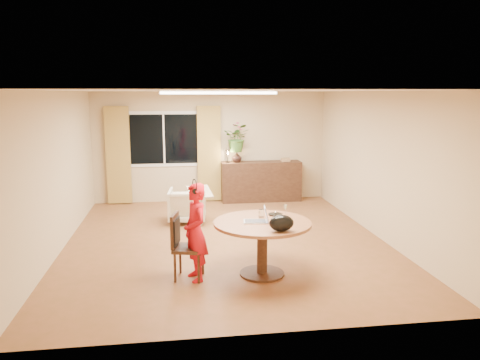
% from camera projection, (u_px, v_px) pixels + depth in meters
% --- Properties ---
extents(floor, '(6.50, 6.50, 0.00)m').
position_uv_depth(floor, '(226.00, 241.00, 8.21)').
color(floor, brown).
rests_on(floor, ground).
extents(ceiling, '(6.50, 6.50, 0.00)m').
position_uv_depth(ceiling, '(225.00, 91.00, 7.73)').
color(ceiling, white).
rests_on(ceiling, wall_back).
extents(wall_back, '(5.50, 0.00, 5.50)m').
position_uv_depth(wall_back, '(211.00, 147.00, 11.14)').
color(wall_back, tan).
rests_on(wall_back, floor).
extents(wall_left, '(0.00, 6.50, 6.50)m').
position_uv_depth(wall_left, '(58.00, 172.00, 7.60)').
color(wall_left, tan).
rests_on(wall_left, floor).
extents(wall_right, '(0.00, 6.50, 6.50)m').
position_uv_depth(wall_right, '(379.00, 165.00, 8.35)').
color(wall_right, tan).
rests_on(wall_right, floor).
extents(window, '(1.70, 0.03, 1.30)m').
position_uv_depth(window, '(164.00, 139.00, 10.93)').
color(window, white).
rests_on(window, wall_back).
extents(curtain_left, '(0.55, 0.08, 2.25)m').
position_uv_depth(curtain_left, '(118.00, 155.00, 10.78)').
color(curtain_left, olive).
rests_on(curtain_left, wall_back).
extents(curtain_right, '(0.55, 0.08, 2.25)m').
position_uv_depth(curtain_right, '(209.00, 154.00, 11.06)').
color(curtain_right, olive).
rests_on(curtain_right, wall_back).
extents(ceiling_panel, '(2.20, 0.35, 0.05)m').
position_uv_depth(ceiling_panel, '(218.00, 93.00, 8.91)').
color(ceiling_panel, white).
rests_on(ceiling_panel, ceiling).
extents(dining_table, '(1.38, 1.38, 0.78)m').
position_uv_depth(dining_table, '(262.00, 233.00, 6.59)').
color(dining_table, brown).
rests_on(dining_table, floor).
extents(dining_chair, '(0.53, 0.50, 0.93)m').
position_uv_depth(dining_chair, '(189.00, 246.00, 6.49)').
color(dining_chair, black).
rests_on(dining_chair, floor).
extents(child, '(0.57, 0.46, 1.36)m').
position_uv_depth(child, '(195.00, 232.00, 6.42)').
color(child, red).
rests_on(child, floor).
extents(laptop, '(0.37, 0.27, 0.23)m').
position_uv_depth(laptop, '(255.00, 214.00, 6.52)').
color(laptop, '#B7B7BC').
rests_on(laptop, dining_table).
extents(tumbler, '(0.09, 0.09, 0.11)m').
position_uv_depth(tumbler, '(261.00, 213.00, 6.80)').
color(tumbler, white).
rests_on(tumbler, dining_table).
extents(wine_glass, '(0.07, 0.07, 0.19)m').
position_uv_depth(wine_glass, '(285.00, 211.00, 6.78)').
color(wine_glass, white).
rests_on(wine_glass, dining_table).
extents(pot_lid, '(0.23, 0.23, 0.03)m').
position_uv_depth(pot_lid, '(275.00, 214.00, 6.92)').
color(pot_lid, white).
rests_on(pot_lid, dining_table).
extents(handbag, '(0.35, 0.23, 0.22)m').
position_uv_depth(handbag, '(281.00, 223.00, 6.08)').
color(handbag, black).
rests_on(handbag, dining_table).
extents(armchair, '(0.79, 0.81, 0.68)m').
position_uv_depth(armchair, '(187.00, 205.00, 9.40)').
color(armchair, '#BFB597').
rests_on(armchair, floor).
extents(throw, '(0.54, 0.62, 0.03)m').
position_uv_depth(throw, '(200.00, 188.00, 9.35)').
color(throw, beige).
rests_on(throw, armchair).
extents(sideboard, '(1.90, 0.46, 0.95)m').
position_uv_depth(sideboard, '(261.00, 181.00, 11.21)').
color(sideboard, black).
rests_on(sideboard, floor).
extents(vase, '(0.27, 0.27, 0.25)m').
position_uv_depth(vase, '(237.00, 157.00, 11.02)').
color(vase, black).
rests_on(vase, sideboard).
extents(bouquet, '(0.73, 0.68, 0.66)m').
position_uv_depth(bouquet, '(237.00, 138.00, 10.94)').
color(bouquet, '#306726').
rests_on(bouquet, vase).
extents(book_stack, '(0.23, 0.18, 0.08)m').
position_uv_depth(book_stack, '(286.00, 159.00, 11.20)').
color(book_stack, '#875A44').
rests_on(book_stack, sideboard).
extents(desk_lamp, '(0.13, 0.13, 0.31)m').
position_uv_depth(desk_lamp, '(228.00, 156.00, 10.94)').
color(desk_lamp, black).
rests_on(desk_lamp, sideboard).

